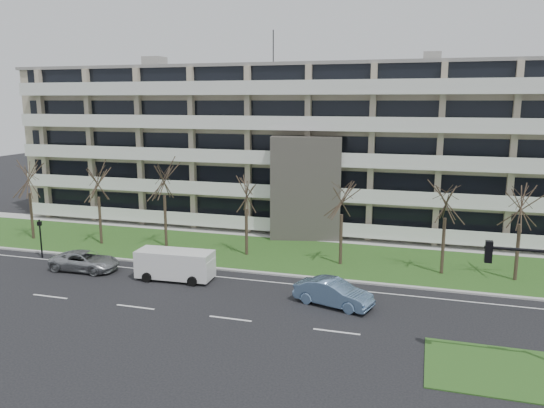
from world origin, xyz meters
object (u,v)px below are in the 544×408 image
(pedestrian_signal, at_px, (40,234))
(silver_pickup, at_px, (85,261))
(blue_sedan, at_px, (333,293))
(white_van, at_px, (176,262))

(pedestrian_signal, bearing_deg, silver_pickup, -29.66)
(blue_sedan, distance_m, pedestrian_signal, 23.67)
(silver_pickup, distance_m, white_van, 7.21)
(silver_pickup, bearing_deg, pedestrian_signal, 71.23)
(blue_sedan, xyz_separation_m, pedestrian_signal, (-23.42, 3.24, 1.15))
(silver_pickup, bearing_deg, white_van, -90.07)
(blue_sedan, relative_size, white_van, 0.89)
(blue_sedan, bearing_deg, white_van, 98.51)
(silver_pickup, relative_size, white_van, 0.94)
(silver_pickup, xyz_separation_m, blue_sedan, (18.27, -1.52, 0.09))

